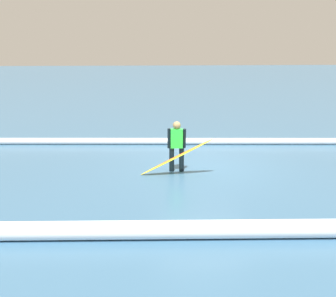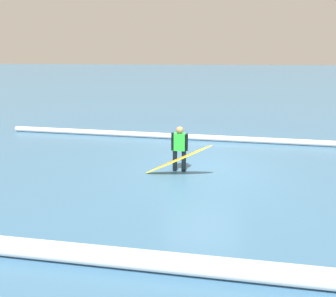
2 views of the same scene
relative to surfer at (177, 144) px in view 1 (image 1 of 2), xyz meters
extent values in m
plane|color=#386283|center=(-0.81, -0.35, -0.80)|extent=(135.09, 135.09, 0.00)
cylinder|color=black|center=(-0.14, 0.01, -0.46)|extent=(0.14, 0.14, 0.69)
cylinder|color=black|center=(0.14, -0.01, -0.46)|extent=(0.14, 0.14, 0.69)
cube|color=#2DD83F|center=(0.00, 0.00, 0.15)|extent=(0.35, 0.23, 0.53)
sphere|color=#9F814F|center=(0.00, 0.00, 0.52)|extent=(0.22, 0.22, 0.22)
cylinder|color=black|center=(-0.21, 0.02, 0.15)|extent=(0.09, 0.18, 0.57)
cylinder|color=black|center=(0.21, -0.02, 0.15)|extent=(0.09, 0.09, 0.56)
ellipsoid|color=yellow|center=(0.03, 0.41, -0.28)|extent=(2.04, 0.46, 1.09)
ellipsoid|color=red|center=(0.03, 0.41, -0.27)|extent=(1.63, 0.27, 0.88)
cylinder|color=white|center=(-0.27, -3.35, -0.69)|extent=(16.20, 1.52, 0.23)
cylinder|color=white|center=(-1.81, 4.45, -0.63)|extent=(21.50, 1.57, 0.35)
camera|label=1|loc=(1.13, 11.49, 2.66)|focal=45.08mm
camera|label=2|loc=(-0.37, 8.32, 2.81)|focal=30.66mm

